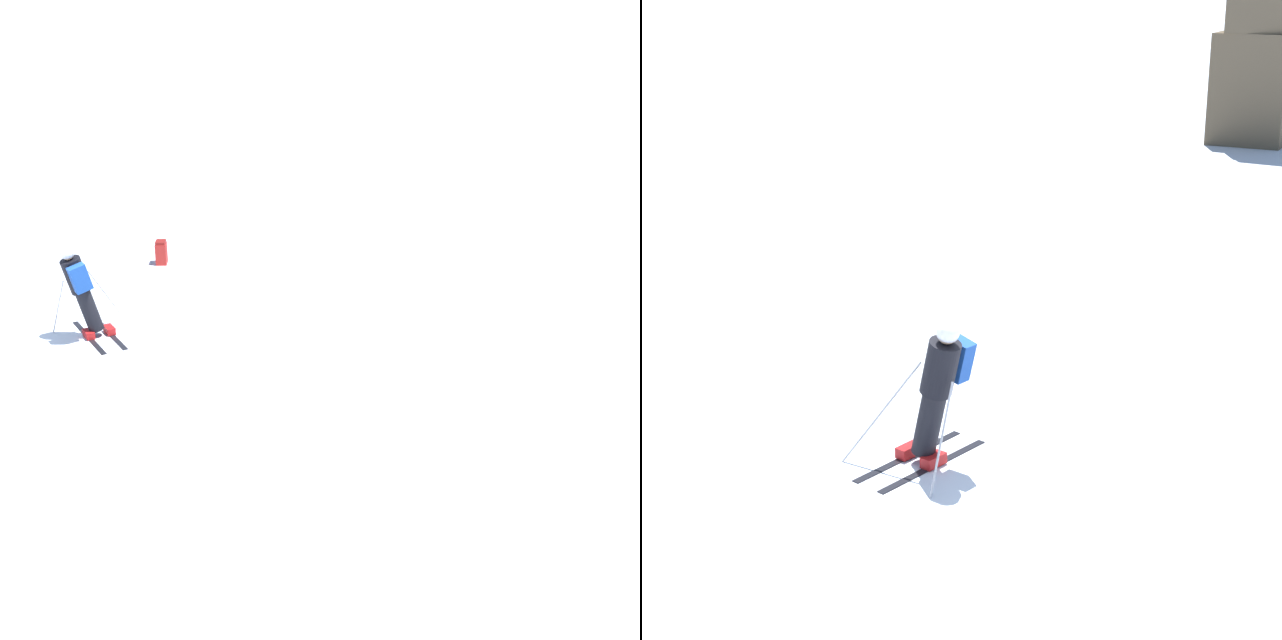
{
  "view_description": "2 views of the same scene",
  "coord_description": "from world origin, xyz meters",
  "views": [
    {
      "loc": [
        6.3,
        12.59,
        6.02
      ],
      "look_at": [
        -1.99,
        4.06,
        1.11
      ],
      "focal_mm": 50.0,
      "sensor_mm": 36.0,
      "label": 1
    },
    {
      "loc": [
        4.43,
        -8.96,
        5.07
      ],
      "look_at": [
        -1.57,
        2.64,
        0.67
      ],
      "focal_mm": 60.0,
      "sensor_mm": 36.0,
      "label": 2
    }
  ],
  "objects": [
    {
      "name": "ground_plane",
      "position": [
        0.0,
        0.0,
        0.0
      ],
      "size": [
        300.0,
        300.0,
        0.0
      ],
      "primitive_type": "plane",
      "color": "white"
    },
    {
      "name": "skier",
      "position": [
        -0.46,
        -0.02,
        0.93
      ],
      "size": [
        1.31,
        1.66,
        1.71
      ],
      "rotation": [
        0.0,
        0.0,
        -0.23
      ],
      "color": "black",
      "rests_on": "ground"
    },
    {
      "name": "spare_backpack",
      "position": [
        -3.67,
        -2.42,
        0.24
      ],
      "size": [
        0.36,
        0.37,
        0.5
      ],
      "rotation": [
        0.0,
        0.0,
        3.98
      ],
      "color": "#AD231E",
      "rests_on": "ground"
    }
  ]
}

